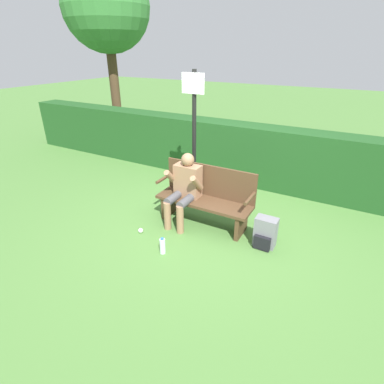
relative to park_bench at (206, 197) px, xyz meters
The scene contains 9 objects.
ground_plane 0.46m from the park_bench, 90.00° to the right, with size 40.00×40.00×0.00m, color #4C7A38.
hedge_back 1.89m from the park_bench, 90.00° to the left, with size 12.00×0.56×1.19m.
park_bench is the anchor object (origin of this frame).
person_seated 0.37m from the park_bench, 157.20° to the right, with size 0.54×0.60×1.12m.
backpack 1.06m from the park_bench, ahead, with size 0.30×0.25×0.44m.
water_bottle 1.08m from the park_bench, 97.82° to the right, with size 0.08×0.08×0.24m.
signpost 1.20m from the park_bench, 132.03° to the left, with size 0.39×0.09×2.25m.
tree 6.65m from the park_bench, 144.74° to the left, with size 2.38×2.38×4.75m.
litter_crumple 1.13m from the park_bench, 133.18° to the right, with size 0.07×0.07×0.07m.
Camera 1 is at (1.84, -3.67, 2.55)m, focal length 28.00 mm.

